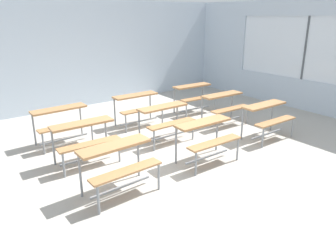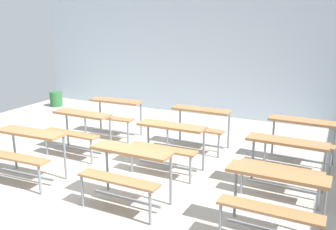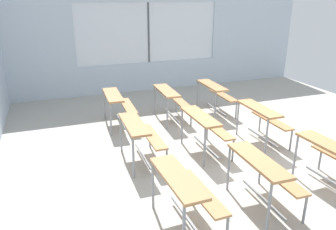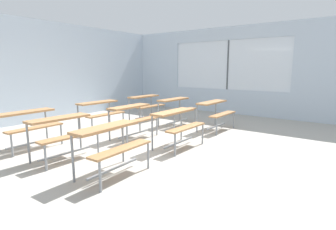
% 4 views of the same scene
% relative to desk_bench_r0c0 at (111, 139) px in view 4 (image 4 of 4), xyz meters
% --- Properties ---
extents(ground, '(10.00, 9.00, 0.05)m').
position_rel_desk_bench_r0c0_xyz_m(ground, '(1.25, 0.39, -0.59)').
color(ground, '#ADA89E').
extents(wall_back, '(10.00, 0.12, 3.00)m').
position_rel_desk_bench_r0c0_xyz_m(wall_back, '(1.25, 4.89, 0.94)').
color(wall_back, silver).
rests_on(wall_back, ground).
extents(wall_right, '(0.12, 9.00, 3.00)m').
position_rel_desk_bench_r0c0_xyz_m(wall_right, '(6.25, 0.26, 0.88)').
color(wall_right, silver).
rests_on(wall_right, ground).
extents(desk_bench_r0c0, '(1.12, 0.62, 0.74)m').
position_rel_desk_bench_r0c0_xyz_m(desk_bench_r0c0, '(0.00, 0.00, 0.00)').
color(desk_bench_r0c0, '#A87547').
rests_on(desk_bench_r0c0, ground).
extents(desk_bench_r0c1, '(1.11, 0.61, 0.74)m').
position_rel_desk_bench_r0c0_xyz_m(desk_bench_r0c1, '(1.76, -0.01, 0.00)').
color(desk_bench_r0c1, '#A87547').
rests_on(desk_bench_r0c1, ground).
extents(desk_bench_r0c2, '(1.11, 0.62, 0.74)m').
position_rel_desk_bench_r0c0_xyz_m(desk_bench_r0c2, '(3.59, 0.04, 0.00)').
color(desk_bench_r0c2, '#A87547').
rests_on(desk_bench_r0c2, ground).
extents(desk_bench_r1c0, '(1.12, 0.62, 0.74)m').
position_rel_desk_bench_r0c0_xyz_m(desk_bench_r1c0, '(-0.01, 1.23, 0.00)').
color(desk_bench_r1c0, '#A87547').
rests_on(desk_bench_r1c0, ground).
extents(desk_bench_r1c1, '(1.10, 0.60, 0.74)m').
position_rel_desk_bench_r0c0_xyz_m(desk_bench_r1c1, '(1.76, 1.23, 0.00)').
color(desk_bench_r1c1, '#A87547').
rests_on(desk_bench_r1c1, ground).
extents(desk_bench_r1c2, '(1.12, 0.64, 0.74)m').
position_rel_desk_bench_r0c0_xyz_m(desk_bench_r1c2, '(3.52, 1.22, 0.00)').
color(desk_bench_r1c2, '#A87547').
rests_on(desk_bench_r1c2, ground).
extents(desk_bench_r2c0, '(1.12, 0.62, 0.74)m').
position_rel_desk_bench_r0c0_xyz_m(desk_bench_r2c0, '(-0.04, 2.38, 0.00)').
color(desk_bench_r2c0, '#A87547').
rests_on(desk_bench_r2c0, ground).
extents(desk_bench_r2c1, '(1.11, 0.62, 0.74)m').
position_rel_desk_bench_r0c0_xyz_m(desk_bench_r2c1, '(1.81, 2.43, 0.00)').
color(desk_bench_r2c1, '#A87547').
rests_on(desk_bench_r2c1, ground).
extents(desk_bench_r2c2, '(1.13, 0.65, 0.74)m').
position_rel_desk_bench_r0c0_xyz_m(desk_bench_r2c2, '(3.61, 2.42, 0.00)').
color(desk_bench_r2c2, '#A87547').
rests_on(desk_bench_r2c2, ground).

